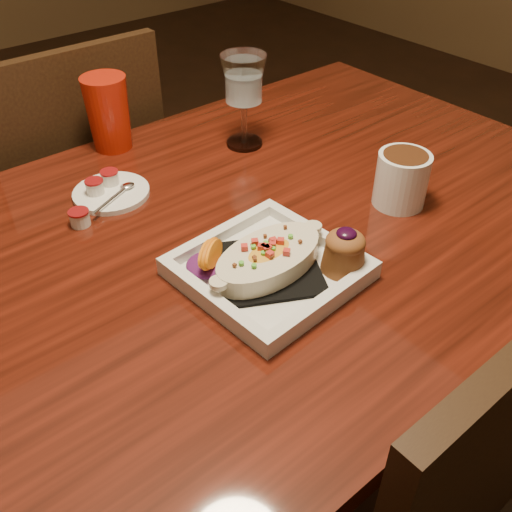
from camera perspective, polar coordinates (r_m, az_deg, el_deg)
floor at (r=1.52m, az=-2.34°, el=-21.38°), size 7.00×7.00×0.00m
table at (r=1.01m, az=-3.28°, el=-2.54°), size 1.50×0.90×0.75m
chair_far at (r=1.56m, az=-17.26°, el=5.29°), size 0.42×0.42×0.93m
plate at (r=0.86m, az=2.19°, el=-0.62°), size 0.26×0.26×0.08m
coffee_mug at (r=1.04m, az=14.43°, el=7.71°), size 0.13×0.09×0.10m
goblet at (r=1.18m, az=-1.24°, el=16.79°), size 0.09×0.09×0.19m
saucer at (r=1.09m, az=-14.45°, el=6.31°), size 0.14×0.14×0.09m
creamer_loose at (r=1.02m, az=-17.23°, el=3.68°), size 0.04×0.04×0.03m
red_tumbler at (r=1.23m, az=-14.54°, el=13.64°), size 0.09×0.09×0.15m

